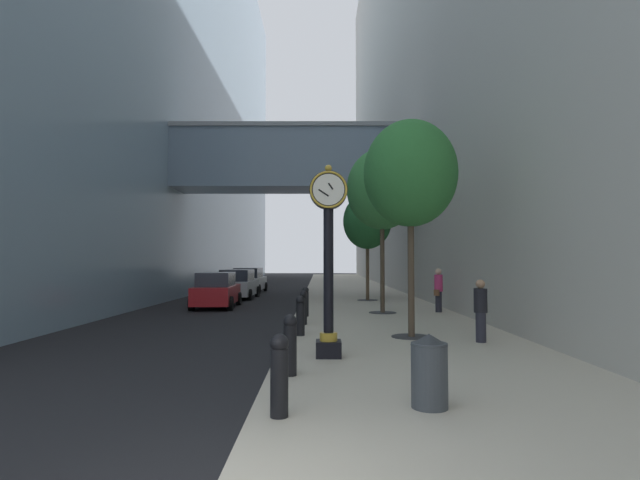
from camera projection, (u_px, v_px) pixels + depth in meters
name	position (u px, v px, depth m)	size (l,w,h in m)	color
ground_plane	(305.00, 296.00, 31.22)	(110.00, 110.00, 0.00)	black
sidewalk_right	(353.00, 292.00, 34.22)	(6.48, 80.00, 0.14)	#BCB29E
building_block_left	(141.00, 35.00, 34.94)	(23.10, 80.00, 36.62)	#849EB2
building_block_right	(461.00, 15.00, 35.03)	(9.00, 80.00, 39.35)	#B7B2A8
street_clock	(329.00, 251.00, 10.81)	(0.84, 0.55, 4.22)	black
bollard_nearest	(280.00, 373.00, 6.64)	(0.26, 0.26, 1.11)	black
bollard_second	(290.00, 343.00, 9.02)	(0.26, 0.26, 1.11)	black
bollard_fourth	(301.00, 315.00, 13.78)	(0.26, 0.26, 1.11)	black
bollard_fifth	(303.00, 307.00, 16.17)	(0.26, 0.26, 1.11)	black
bollard_sixth	(306.00, 301.00, 18.55)	(0.26, 0.26, 1.11)	black
street_tree_near	(410.00, 174.00, 13.69)	(2.59, 2.59, 6.01)	#333335
street_tree_mid_near	(382.00, 189.00, 19.94)	(2.86, 2.86, 6.64)	#333335
street_tree_mid_far	(367.00, 222.00, 26.15)	(2.57, 2.57, 5.66)	#333335
trash_bin	(430.00, 370.00, 7.05)	(0.53, 0.53, 1.05)	#383D42
pedestrian_walking	(439.00, 289.00, 20.03)	(0.47, 0.52, 1.78)	#23232D
pedestrian_by_clock	(481.00, 309.00, 12.68)	(0.46, 0.46, 1.61)	#23232D
car_silver_near	(238.00, 285.00, 28.92)	(2.17, 4.25, 1.70)	#B7BABF
car_white_mid	(249.00, 281.00, 34.38)	(2.21, 4.53, 1.71)	silver
car_red_far	(217.00, 291.00, 23.32)	(2.04, 4.14, 1.68)	#AD191E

